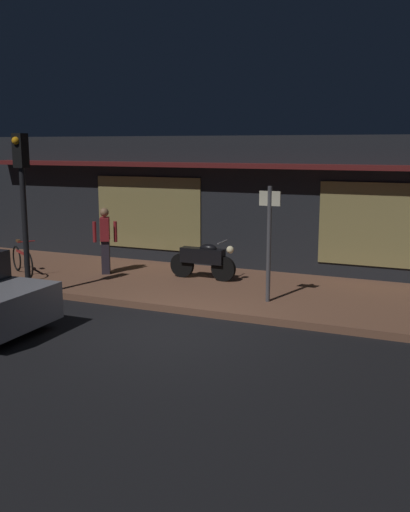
{
  "coord_description": "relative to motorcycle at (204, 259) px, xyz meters",
  "views": [
    {
      "loc": [
        4.66,
        -9.21,
        3.37
      ],
      "look_at": [
        -0.36,
        2.4,
        0.95
      ],
      "focal_mm": 40.92,
      "sensor_mm": 36.0,
      "label": 1
    }
  ],
  "objects": [
    {
      "name": "sign_post",
      "position": [
        2.04,
        -1.35,
        0.86
      ],
      "size": [
        0.44,
        0.09,
        2.4
      ],
      "color": "#47474C",
      "rests_on": "sidewalk_slab"
    },
    {
      "name": "storefront_building",
      "position": [
        0.85,
        2.91,
        1.16
      ],
      "size": [
        18.0,
        3.3,
        3.6
      ],
      "color": "black",
      "rests_on": "ground_plane"
    },
    {
      "name": "person_photographer",
      "position": [
        -2.54,
        -0.39,
        0.38
      ],
      "size": [
        0.58,
        0.44,
        1.67
      ],
      "color": "#28232D",
      "rests_on": "sidewalk_slab"
    },
    {
      "name": "traffic_light_pole",
      "position": [
        -2.81,
        -3.02,
        1.83
      ],
      "size": [
        0.24,
        0.33,
        3.6
      ],
      "color": "black",
      "rests_on": "ground_plane"
    },
    {
      "name": "sidewalk_slab",
      "position": [
        0.85,
        -0.48,
        -0.57
      ],
      "size": [
        18.0,
        4.0,
        0.15
      ],
      "primitive_type": "cube",
      "color": "brown",
      "rests_on": "ground_plane"
    },
    {
      "name": "bicycle_parked",
      "position": [
        -4.4,
        -1.33,
        -0.14
      ],
      "size": [
        1.41,
        0.94,
        0.91
      ],
      "color": "black",
      "rests_on": "sidewalk_slab"
    },
    {
      "name": "ground_plane",
      "position": [
        0.85,
        -3.48,
        -0.65
      ],
      "size": [
        60.0,
        60.0,
        0.0
      ],
      "primitive_type": "plane",
      "color": "black"
    },
    {
      "name": "motorcycle",
      "position": [
        0.0,
        0.0,
        0.0
      ],
      "size": [
        1.7,
        0.55,
        0.97
      ],
      "color": "black",
      "rests_on": "sidewalk_slab"
    }
  ]
}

